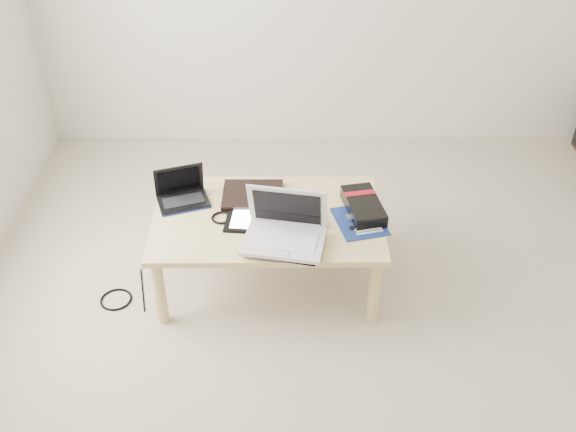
{
  "coord_description": "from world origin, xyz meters",
  "views": [
    {
      "loc": [
        -0.41,
        -1.97,
        2.22
      ],
      "look_at": [
        -0.4,
        0.52,
        0.4
      ],
      "focal_mm": 40.0,
      "sensor_mm": 36.0,
      "label": 1
    }
  ],
  "objects_px": {
    "coffee_table": "(268,224)",
    "white_laptop": "(285,230)",
    "netbook": "(182,194)",
    "gpu_box": "(363,206)"
  },
  "relations": [
    {
      "from": "netbook",
      "to": "white_laptop",
      "type": "bearing_deg",
      "value": -33.56
    },
    {
      "from": "white_laptop",
      "to": "coffee_table",
      "type": "bearing_deg",
      "value": 112.16
    },
    {
      "from": "coffee_table",
      "to": "white_laptop",
      "type": "bearing_deg",
      "value": -67.84
    },
    {
      "from": "gpu_box",
      "to": "netbook",
      "type": "bearing_deg",
      "value": 173.45
    },
    {
      "from": "coffee_table",
      "to": "netbook",
      "type": "relative_size",
      "value": 3.83
    },
    {
      "from": "netbook",
      "to": "gpu_box",
      "type": "distance_m",
      "value": 0.9
    },
    {
      "from": "coffee_table",
      "to": "white_laptop",
      "type": "distance_m",
      "value": 0.25
    },
    {
      "from": "netbook",
      "to": "white_laptop",
      "type": "relative_size",
      "value": 0.72
    },
    {
      "from": "coffee_table",
      "to": "white_laptop",
      "type": "relative_size",
      "value": 2.75
    },
    {
      "from": "white_laptop",
      "to": "gpu_box",
      "type": "height_order",
      "value": "white_laptop"
    }
  ]
}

